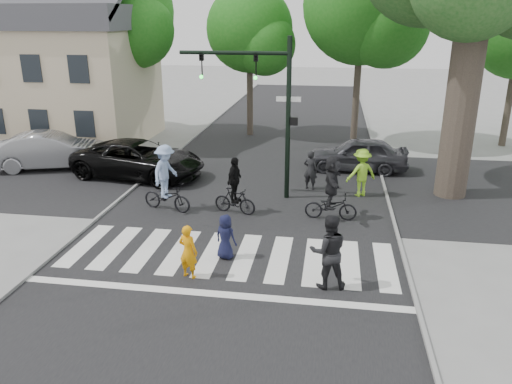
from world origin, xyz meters
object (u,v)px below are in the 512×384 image
at_px(pedestrian_adult, 328,251).
at_px(pedestrian_child, 226,237).
at_px(cyclist_right, 332,192).
at_px(car_suv, 139,159).
at_px(cyclist_left, 166,183).
at_px(car_silver, 51,151).
at_px(pedestrian_woman, 188,252).
at_px(traffic_signal, 266,96).
at_px(cyclist_mid, 235,191).
at_px(car_grey, 357,154).

bearing_deg(pedestrian_adult, pedestrian_child, -32.12).
relative_size(cyclist_right, car_suv, 0.39).
xyz_separation_m(cyclist_left, car_silver, (-6.94, 4.31, -0.21)).
relative_size(pedestrian_woman, cyclist_left, 0.62).
bearing_deg(traffic_signal, pedestrian_woman, -99.73).
height_order(pedestrian_adult, cyclist_mid, cyclist_mid).
height_order(pedestrian_woman, car_silver, car_silver).
bearing_deg(cyclist_left, car_suv, 124.10).
height_order(car_suv, car_grey, car_suv).
distance_m(pedestrian_child, cyclist_right, 4.54).
bearing_deg(pedestrian_adult, pedestrian_woman, -9.00).
height_order(pedestrian_woman, cyclist_mid, cyclist_mid).
relative_size(traffic_signal, pedestrian_child, 4.49).
distance_m(traffic_signal, pedestrian_woman, 7.43).
relative_size(car_suv, car_silver, 1.13).
bearing_deg(pedestrian_woman, cyclist_mid, -76.40).
bearing_deg(pedestrian_child, car_grey, -91.68).
bearing_deg(pedestrian_woman, car_suv, -43.42).
distance_m(pedestrian_adult, cyclist_mid, 5.74).
bearing_deg(cyclist_right, cyclist_left, -179.65).
bearing_deg(cyclist_left, car_silver, 148.14).
distance_m(traffic_signal, pedestrian_adult, 7.61).
relative_size(cyclist_left, cyclist_right, 1.07).
distance_m(pedestrian_adult, cyclist_left, 7.41).
bearing_deg(car_silver, pedestrian_child, -147.07).
relative_size(pedestrian_child, cyclist_left, 0.55).
bearing_deg(car_suv, traffic_signal, -97.22).
bearing_deg(pedestrian_adult, car_suv, -54.88).
bearing_deg(car_grey, pedestrian_adult, -4.60).
distance_m(pedestrian_child, car_silver, 12.49).
bearing_deg(traffic_signal, cyclist_right, -37.24).
relative_size(cyclist_mid, cyclist_right, 0.91).
distance_m(traffic_signal, car_silver, 10.93).
height_order(cyclist_mid, car_grey, cyclist_mid).
bearing_deg(cyclist_mid, car_grey, 53.51).
height_order(cyclist_mid, cyclist_right, cyclist_right).
xyz_separation_m(pedestrian_woman, cyclist_left, (-2.15, 4.66, 0.30)).
relative_size(pedestrian_adult, cyclist_left, 0.83).
height_order(pedestrian_woman, pedestrian_adult, pedestrian_adult).
relative_size(pedestrian_child, cyclist_right, 0.59).
xyz_separation_m(pedestrian_child, cyclist_left, (-2.88, 3.40, 0.38)).
bearing_deg(car_grey, car_suv, -73.97).
xyz_separation_m(pedestrian_adult, cyclist_mid, (-3.34, 4.67, -0.16)).
relative_size(pedestrian_woman, cyclist_right, 0.67).
relative_size(pedestrian_child, car_silver, 0.26).
bearing_deg(pedestrian_adult, cyclist_left, -48.34).
relative_size(pedestrian_woman, cyclist_mid, 0.73).
distance_m(cyclist_left, car_grey, 9.24).
bearing_deg(car_suv, cyclist_left, -136.90).
distance_m(cyclist_mid, car_silver, 10.32).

